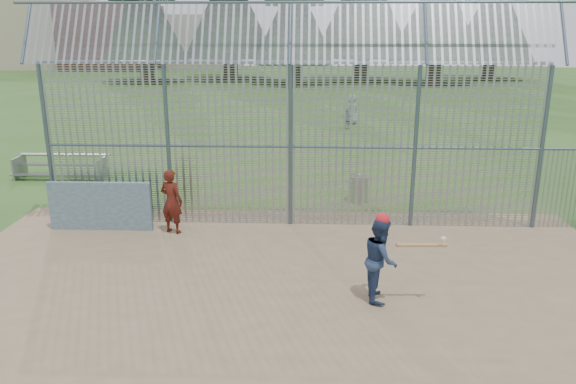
{
  "coord_description": "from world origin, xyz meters",
  "views": [
    {
      "loc": [
        0.49,
        -9.84,
        4.83
      ],
      "look_at": [
        0.0,
        2.0,
        1.3
      ],
      "focal_mm": 35.0,
      "sensor_mm": 36.0,
      "label": 1
    }
  ],
  "objects_px": {
    "onlooker": "(172,201)",
    "batter": "(381,259)",
    "bleacher": "(61,166)",
    "trash_can": "(359,188)",
    "dugout_wall": "(100,206)"
  },
  "relations": [
    {
      "from": "batter",
      "to": "bleacher",
      "type": "xyz_separation_m",
      "value": [
        -9.46,
        8.17,
        -0.38
      ]
    },
    {
      "from": "dugout_wall",
      "to": "trash_can",
      "type": "xyz_separation_m",
      "value": [
        6.48,
        2.63,
        -0.24
      ]
    },
    {
      "from": "batter",
      "to": "onlooker",
      "type": "height_order",
      "value": "onlooker"
    },
    {
      "from": "trash_can",
      "to": "dugout_wall",
      "type": "bearing_deg",
      "value": -157.91
    },
    {
      "from": "trash_can",
      "to": "bleacher",
      "type": "relative_size",
      "value": 0.27
    },
    {
      "from": "bleacher",
      "to": "trash_can",
      "type": "bearing_deg",
      "value": -12.85
    },
    {
      "from": "batter",
      "to": "trash_can",
      "type": "relative_size",
      "value": 1.88
    },
    {
      "from": "dugout_wall",
      "to": "bleacher",
      "type": "distance_m",
      "value": 5.72
    },
    {
      "from": "onlooker",
      "to": "bleacher",
      "type": "xyz_separation_m",
      "value": [
        -4.87,
        4.93,
        -0.4
      ]
    },
    {
      "from": "batter",
      "to": "bleacher",
      "type": "relative_size",
      "value": 0.51
    },
    {
      "from": "onlooker",
      "to": "bleacher",
      "type": "relative_size",
      "value": 0.52
    },
    {
      "from": "onlooker",
      "to": "trash_can",
      "type": "relative_size",
      "value": 1.92
    },
    {
      "from": "onlooker",
      "to": "trash_can",
      "type": "distance_m",
      "value": 5.45
    },
    {
      "from": "batter",
      "to": "dugout_wall",
      "type": "bearing_deg",
      "value": 63.87
    },
    {
      "from": "onlooker",
      "to": "batter",
      "type": "bearing_deg",
      "value": 165.14
    }
  ]
}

